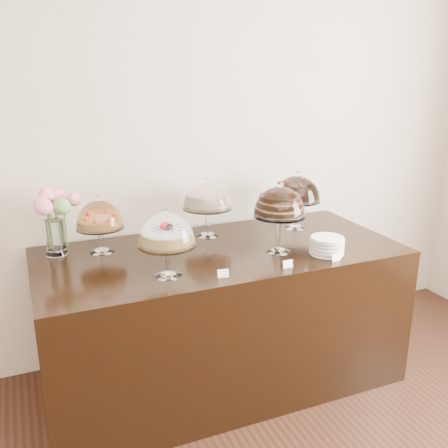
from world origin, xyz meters
name	(u,v)px	position (x,y,z in m)	size (l,w,h in m)	color
wall_back	(160,141)	(0.00, 3.00, 1.50)	(5.00, 0.04, 3.00)	beige
display_counter	(221,316)	(0.20, 2.45, 0.45)	(2.20, 1.00, 0.90)	black
cake_stand_sugar_sponge	(167,233)	(-0.21, 2.19, 1.14)	(0.30, 0.30, 0.38)	white
cake_stand_choco_layer	(279,204)	(0.51, 2.29, 1.20)	(0.31, 0.31, 0.44)	white
cake_stand_cheesecake	(207,198)	(0.23, 2.74, 1.16)	(0.33, 0.33, 0.39)	white
cake_stand_dark_choco	(297,191)	(0.85, 2.66, 1.16)	(0.33, 0.33, 0.40)	white
cake_stand_fruit_tart	(99,217)	(-0.47, 2.70, 1.12)	(0.29, 0.29, 0.35)	white
flower_vase	(54,214)	(-0.72, 2.76, 1.15)	(0.27, 0.27, 0.40)	white
plate_stack	(327,246)	(0.76, 2.14, 0.95)	(0.20, 0.20, 0.10)	white
price_card_left	(223,273)	(0.06, 2.06, 0.92)	(0.06, 0.01, 0.04)	white
price_card_right	(336,257)	(0.74, 2.02, 0.92)	(0.06, 0.01, 0.04)	white
price_card_extra	(288,264)	(0.44, 2.04, 0.92)	(0.06, 0.01, 0.04)	white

